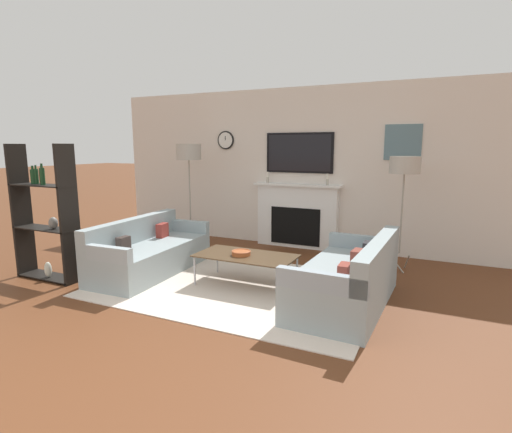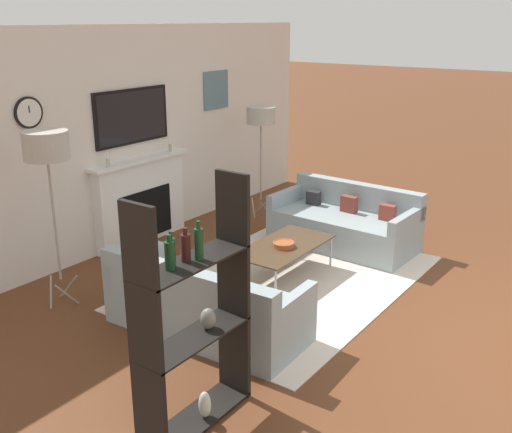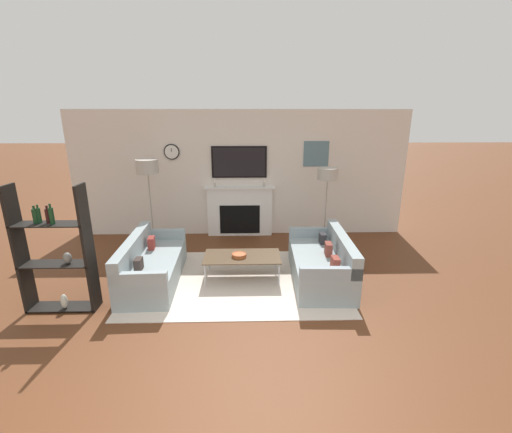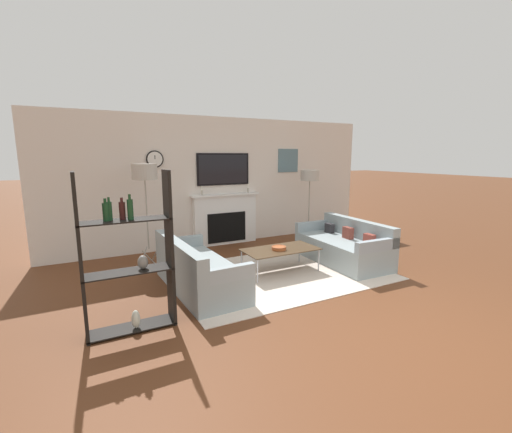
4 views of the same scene
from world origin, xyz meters
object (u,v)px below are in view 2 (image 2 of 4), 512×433
(coffee_table, at_px, (284,247))
(floor_lamp_left, at_px, (46,148))
(couch_right, at_px, (345,225))
(floor_lamp_right, at_px, (261,117))
(shelf_unit, at_px, (194,318))
(decorative_bowl, at_px, (284,244))
(couch_left, at_px, (204,306))

(coffee_table, xyz_separation_m, floor_lamp_left, (-1.83, 1.49, 1.24))
(couch_right, bearing_deg, floor_lamp_right, 76.48)
(floor_lamp_left, distance_m, shelf_unit, 2.56)
(decorative_bowl, bearing_deg, couch_left, -178.02)
(couch_left, relative_size, couch_right, 1.04)
(floor_lamp_left, bearing_deg, couch_left, -76.50)
(couch_left, bearing_deg, shelf_unit, -142.18)
(floor_lamp_left, relative_size, floor_lamp_right, 1.11)
(couch_right, xyz_separation_m, coffee_table, (-1.30, 0.08, 0.10))
(couch_right, distance_m, floor_lamp_left, 3.74)
(couch_right, height_order, decorative_bowl, couch_right)
(couch_right, relative_size, floor_lamp_left, 1.02)
(couch_right, xyz_separation_m, shelf_unit, (-3.76, -0.78, 0.55))
(couch_left, distance_m, floor_lamp_left, 2.10)
(coffee_table, xyz_separation_m, shelf_unit, (-2.47, -0.86, 0.46))
(coffee_table, height_order, decorative_bowl, decorative_bowl)
(coffee_table, xyz_separation_m, decorative_bowl, (-0.05, -0.03, 0.05))
(couch_right, height_order, shelf_unit, shelf_unit)
(decorative_bowl, bearing_deg, couch_right, -2.11)
(decorative_bowl, height_order, floor_lamp_right, floor_lamp_right)
(couch_right, height_order, coffee_table, couch_right)
(floor_lamp_left, bearing_deg, decorative_bowl, -40.37)
(decorative_bowl, height_order, floor_lamp_left, floor_lamp_left)
(decorative_bowl, height_order, shelf_unit, shelf_unit)
(shelf_unit, bearing_deg, floor_lamp_left, 74.88)
(coffee_table, xyz_separation_m, floor_lamp_right, (1.67, 1.49, 1.08))
(floor_lamp_left, bearing_deg, couch_right, -26.58)
(shelf_unit, bearing_deg, decorative_bowl, 19.01)
(couch_left, distance_m, coffee_table, 1.46)
(decorative_bowl, xyz_separation_m, floor_lamp_right, (1.72, 1.52, 1.03))
(couch_right, xyz_separation_m, floor_lamp_left, (-3.13, 1.57, 1.34))
(couch_right, xyz_separation_m, floor_lamp_right, (0.38, 1.57, 1.18))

